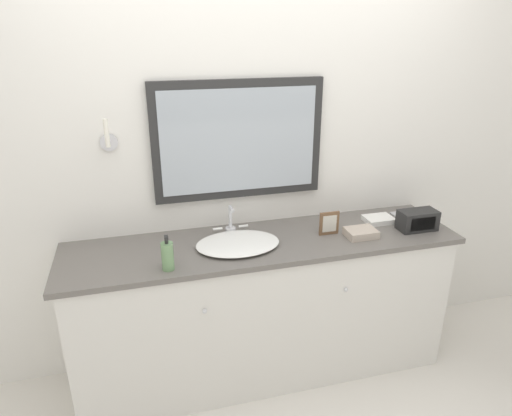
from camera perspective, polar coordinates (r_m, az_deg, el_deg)
name	(u,v)px	position (r m, az deg, el deg)	size (l,w,h in m)	color
ground_plane	(277,401)	(2.81, 2.66, -22.97)	(14.00, 14.00, 0.00)	silver
wall_back	(250,156)	(2.65, -0.77, 6.51)	(8.00, 0.18, 2.55)	white
vanity_counter	(264,308)	(2.74, 0.96, -12.34)	(2.19, 0.55, 0.87)	silver
sink_basin	(238,242)	(2.46, -2.32, -4.33)	(0.45, 0.38, 0.17)	white
soap_bottle	(168,256)	(2.25, -11.00, -5.87)	(0.06, 0.06, 0.18)	#709966
appliance_box	(418,220)	(2.80, 19.55, -1.45)	(0.22, 0.11, 0.12)	black
picture_frame	(329,223)	(2.60, 9.13, -1.90)	(0.12, 0.01, 0.14)	brown
hand_towel_near_sink	(361,233)	(2.63, 12.98, -3.05)	(0.17, 0.13, 0.04)	#B7A899
hand_towel_far_corner	(379,219)	(2.85, 15.07, -1.39)	(0.17, 0.13, 0.03)	white
metal_tray	(404,214)	(3.00, 17.98, -0.76)	(0.14, 0.10, 0.01)	#ADADB2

